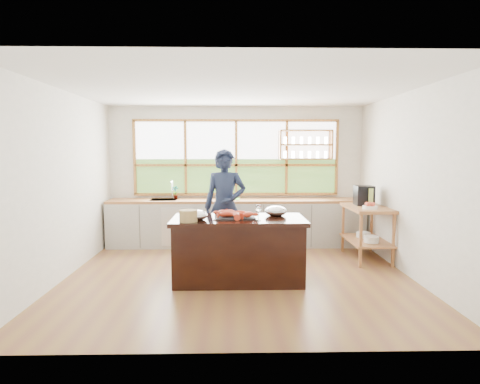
{
  "coord_description": "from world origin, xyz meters",
  "views": [
    {
      "loc": [
        -0.1,
        -5.73,
        1.83
      ],
      "look_at": [
        0.03,
        0.15,
        1.23
      ],
      "focal_mm": 30.0,
      "sensor_mm": 36.0,
      "label": 1
    }
  ],
  "objects_px": {
    "espresso_machine": "(364,195)",
    "wicker_basket": "(188,216)",
    "island": "(238,249)",
    "cook": "(225,207)"
  },
  "relations": [
    {
      "from": "island",
      "to": "espresso_machine",
      "type": "relative_size",
      "value": 5.5
    },
    {
      "from": "island",
      "to": "espresso_machine",
      "type": "distance_m",
      "value": 2.61
    },
    {
      "from": "cook",
      "to": "island",
      "type": "bearing_deg",
      "value": -73.1
    },
    {
      "from": "cook",
      "to": "wicker_basket",
      "type": "relative_size",
      "value": 7.69
    },
    {
      "from": "island",
      "to": "cook",
      "type": "xyz_separation_m",
      "value": [
        -0.2,
        0.92,
        0.48
      ]
    },
    {
      "from": "wicker_basket",
      "to": "espresso_machine",
      "type": "bearing_deg",
      "value": 28.69
    },
    {
      "from": "espresso_machine",
      "to": "wicker_basket",
      "type": "xyz_separation_m",
      "value": [
        -2.86,
        -1.56,
        -0.09
      ]
    },
    {
      "from": "espresso_machine",
      "to": "wicker_basket",
      "type": "bearing_deg",
      "value": -148.77
    },
    {
      "from": "wicker_basket",
      "to": "island",
      "type": "bearing_deg",
      "value": 22.43
    },
    {
      "from": "espresso_machine",
      "to": "wicker_basket",
      "type": "distance_m",
      "value": 3.26
    }
  ]
}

